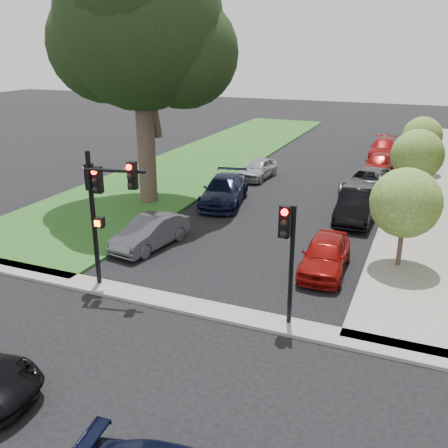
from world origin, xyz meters
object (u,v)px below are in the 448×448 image
at_px(eucalyptus, 139,26).
at_px(car_parked_2, 368,182).
at_px(car_parked_1, 357,205).
at_px(car_parked_7, 258,168).
at_px(car_parked_0, 325,255).
at_px(small_tree_a, 406,203).
at_px(small_tree_c, 422,136).
at_px(car_parked_3, 379,163).
at_px(traffic_signal_secondary, 288,243).
at_px(car_parked_6, 224,190).
at_px(small_tree_b, 417,155).
at_px(car_parked_4, 384,149).
at_px(car_parked_5, 150,232).
at_px(traffic_signal_main, 101,197).

height_order(eucalyptus, car_parked_2, eucalyptus).
xyz_separation_m(eucalyptus, car_parked_1, (11.25, 1.41, -8.48)).
relative_size(eucalyptus, car_parked_7, 3.43).
bearing_deg(car_parked_0, small_tree_a, 26.68).
height_order(small_tree_c, car_parked_0, small_tree_c).
bearing_deg(small_tree_c, car_parked_3, -161.31).
bearing_deg(traffic_signal_secondary, car_parked_6, 121.08).
relative_size(small_tree_b, car_parked_4, 0.84).
bearing_deg(car_parked_5, car_parked_0, 11.86).
xyz_separation_m(traffic_signal_main, car_parked_7, (-0.13, 17.07, -2.78)).
bearing_deg(traffic_signal_main, small_tree_b, 57.36).
height_order(small_tree_c, car_parked_5, small_tree_c).
bearing_deg(car_parked_6, traffic_signal_main, -100.93).
bearing_deg(car_parked_2, traffic_signal_secondary, -84.05).
xyz_separation_m(small_tree_a, car_parked_4, (-2.78, 21.19, -1.96)).
distance_m(small_tree_a, traffic_signal_main, 11.28).
xyz_separation_m(car_parked_6, car_parked_7, (-0.08, 6.00, -0.08)).
distance_m(small_tree_a, car_parked_0, 3.60).
distance_m(small_tree_a, small_tree_b, 9.14).
relative_size(small_tree_a, small_tree_b, 0.97).
distance_m(traffic_signal_secondary, car_parked_2, 16.29).
bearing_deg(small_tree_a, car_parked_7, 130.96).
xyz_separation_m(car_parked_0, car_parked_2, (0.10, 11.74, 0.04)).
height_order(traffic_signal_secondary, car_parked_4, traffic_signal_secondary).
bearing_deg(car_parked_3, traffic_signal_main, -103.36).
bearing_deg(car_parked_4, small_tree_a, -84.91).
relative_size(eucalyptus, car_parked_3, 3.26).
height_order(eucalyptus, car_parked_3, eucalyptus).
bearing_deg(car_parked_7, car_parked_2, -4.15).
relative_size(small_tree_b, car_parked_0, 1.00).
bearing_deg(car_parked_7, traffic_signal_main, -86.15).
relative_size(traffic_signal_secondary, car_parked_2, 0.74).
distance_m(eucalyptus, traffic_signal_main, 11.97).
bearing_deg(eucalyptus, car_parked_5, -58.10).
height_order(eucalyptus, car_parked_1, eucalyptus).
distance_m(small_tree_a, car_parked_1, 6.04).
bearing_deg(car_parked_2, car_parked_1, -81.59).
distance_m(car_parked_1, car_parked_7, 9.47).
xyz_separation_m(small_tree_b, car_parked_2, (-2.52, 1.12, -2.02)).
distance_m(car_parked_3, car_parked_6, 12.72).
bearing_deg(small_tree_c, eucalyptus, -136.84).
relative_size(small_tree_b, small_tree_c, 1.07).
relative_size(car_parked_3, car_parked_5, 1.02).
bearing_deg(car_parked_5, car_parked_1, 51.20).
relative_size(car_parked_4, car_parked_5, 1.22).
bearing_deg(car_parked_5, car_parked_7, 96.83).
xyz_separation_m(small_tree_c, traffic_signal_main, (-9.61, -22.47, 0.86)).
relative_size(traffic_signal_secondary, car_parked_0, 0.96).
distance_m(eucalyptus, car_parked_1, 14.16).
relative_size(car_parked_1, car_parked_5, 1.18).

